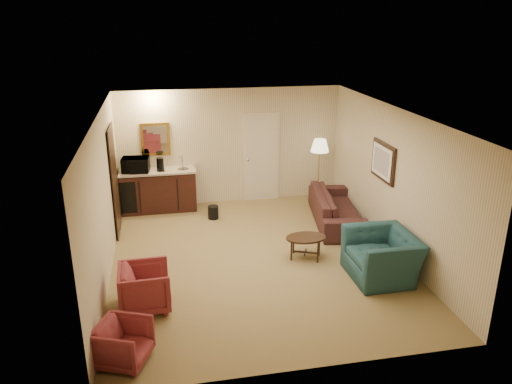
% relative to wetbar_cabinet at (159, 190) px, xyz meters
% --- Properties ---
extents(ground, '(6.00, 6.00, 0.00)m').
position_rel_wetbar_cabinet_xyz_m(ground, '(1.65, -2.72, -0.46)').
color(ground, olive).
rests_on(ground, ground).
extents(room_walls, '(5.02, 6.01, 2.61)m').
position_rel_wetbar_cabinet_xyz_m(room_walls, '(1.55, -1.95, 1.26)').
color(room_walls, beige).
rests_on(room_walls, ground).
extents(wetbar_cabinet, '(1.64, 0.58, 0.92)m').
position_rel_wetbar_cabinet_xyz_m(wetbar_cabinet, '(0.00, 0.00, 0.00)').
color(wetbar_cabinet, '#331310').
rests_on(wetbar_cabinet, ground).
extents(sofa, '(1.00, 2.29, 0.87)m').
position_rel_wetbar_cabinet_xyz_m(sofa, '(3.60, -1.42, -0.03)').
color(sofa, black).
rests_on(sofa, ground).
extents(teal_armchair, '(0.76, 1.17, 1.01)m').
position_rel_wetbar_cabinet_xyz_m(teal_armchair, '(3.55, -3.74, 0.05)').
color(teal_armchair, '#1F4B4D').
rests_on(teal_armchair, ground).
extents(rose_chair_near, '(0.70, 0.74, 0.74)m').
position_rel_wetbar_cabinet_xyz_m(rose_chair_near, '(-0.25, -3.95, -0.09)').
color(rose_chair_near, '#953531').
rests_on(rose_chair_near, ground).
extents(rose_chair_far, '(0.74, 0.76, 0.61)m').
position_rel_wetbar_cabinet_xyz_m(rose_chair_far, '(-0.50, -5.16, -0.15)').
color(rose_chair_far, '#953531').
rests_on(rose_chair_far, ground).
extents(coffee_table, '(0.84, 0.72, 0.41)m').
position_rel_wetbar_cabinet_xyz_m(coffee_table, '(2.52, -2.85, -0.25)').
color(coffee_table, black).
rests_on(coffee_table, ground).
extents(floor_lamp, '(0.41, 0.41, 1.53)m').
position_rel_wetbar_cabinet_xyz_m(floor_lamp, '(3.55, -0.32, 0.30)').
color(floor_lamp, gold).
rests_on(floor_lamp, ground).
extents(waste_bin, '(0.28, 0.28, 0.28)m').
position_rel_wetbar_cabinet_xyz_m(waste_bin, '(1.11, -0.72, -0.32)').
color(waste_bin, black).
rests_on(waste_bin, ground).
extents(microwave, '(0.60, 0.38, 0.39)m').
position_rel_wetbar_cabinet_xyz_m(microwave, '(-0.45, -0.02, 0.65)').
color(microwave, black).
rests_on(microwave, wetbar_cabinet).
extents(coffee_maker, '(0.18, 0.18, 0.29)m').
position_rel_wetbar_cabinet_xyz_m(coffee_maker, '(0.07, -0.05, 0.61)').
color(coffee_maker, black).
rests_on(coffee_maker, wetbar_cabinet).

